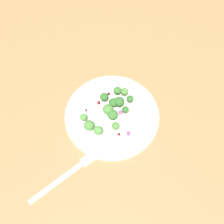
% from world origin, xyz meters
% --- Properties ---
extents(ground_plane, '(1.80, 1.80, 0.02)m').
position_xyz_m(ground_plane, '(0.00, 0.00, -0.01)').
color(ground_plane, olive).
extents(plate, '(0.26, 0.26, 0.02)m').
position_xyz_m(plate, '(0.00, -0.02, 0.01)').
color(plate, white).
rests_on(plate, ground_plane).
extents(dressing_pool, '(0.15, 0.15, 0.00)m').
position_xyz_m(dressing_pool, '(0.00, -0.02, 0.01)').
color(dressing_pool, white).
rests_on(dressing_pool, plate).
extents(broccoli_floret_0, '(0.02, 0.02, 0.02)m').
position_xyz_m(broccoli_floret_0, '(-0.05, -0.04, 0.03)').
color(broccoli_floret_0, '#8EB77A').
rests_on(broccoli_floret_0, plate).
extents(broccoli_floret_1, '(0.03, 0.03, 0.03)m').
position_xyz_m(broccoli_floret_1, '(-0.03, -0.02, 0.03)').
color(broccoli_floret_1, '#9EC684').
rests_on(broccoli_floret_1, plate).
extents(broccoli_floret_2, '(0.02, 0.02, 0.02)m').
position_xyz_m(broccoli_floret_2, '(0.05, -0.06, 0.03)').
color(broccoli_floret_2, '#8EB77A').
rests_on(broccoli_floret_2, plate).
extents(broccoli_floret_3, '(0.03, 0.03, 0.03)m').
position_xyz_m(broccoli_floret_3, '(-0.03, 0.00, 0.03)').
color(broccoli_floret_3, '#ADD18E').
rests_on(broccoli_floret_3, plate).
extents(broccoli_floret_4, '(0.02, 0.02, 0.02)m').
position_xyz_m(broccoli_floret_4, '(-0.06, 0.00, 0.03)').
color(broccoli_floret_4, '#8EB77A').
rests_on(broccoli_floret_4, plate).
extents(broccoli_floret_5, '(0.03, 0.03, 0.03)m').
position_xyz_m(broccoli_floret_5, '(0.01, -0.02, 0.03)').
color(broccoli_floret_5, '#8EB77A').
rests_on(broccoli_floret_5, plate).
extents(broccoli_floret_6, '(0.02, 0.02, 0.02)m').
position_xyz_m(broccoli_floret_6, '(0.01, -0.10, 0.03)').
color(broccoli_floret_6, '#8EB77A').
rests_on(broccoli_floret_6, plate).
extents(broccoli_floret_7, '(0.03, 0.03, 0.03)m').
position_xyz_m(broccoli_floret_7, '(-0.01, -0.03, 0.03)').
color(broccoli_floret_7, '#8EB77A').
rests_on(broccoli_floret_7, plate).
extents(broccoli_floret_8, '(0.02, 0.02, 0.02)m').
position_xyz_m(broccoli_floret_8, '(-0.00, 0.01, 0.03)').
color(broccoli_floret_8, '#8EB77A').
rests_on(broccoli_floret_8, plate).
extents(broccoli_floret_9, '(0.02, 0.02, 0.02)m').
position_xyz_m(broccoli_floret_9, '(-0.06, 0.02, 0.03)').
color(broccoli_floret_9, '#ADD18E').
rests_on(broccoli_floret_9, plate).
extents(broccoli_floret_10, '(0.03, 0.03, 0.03)m').
position_xyz_m(broccoli_floret_10, '(0.04, -0.09, 0.03)').
color(broccoli_floret_10, '#ADD18E').
rests_on(broccoli_floret_10, plate).
extents(broccoli_floret_11, '(0.02, 0.02, 0.02)m').
position_xyz_m(broccoli_floret_11, '(-0.03, 0.03, 0.03)').
color(broccoli_floret_11, '#ADD18E').
rests_on(broccoli_floret_11, plate).
extents(broccoli_floret_12, '(0.02, 0.02, 0.02)m').
position_xyz_m(broccoli_floret_12, '(0.04, -0.02, 0.03)').
color(broccoli_floret_12, '#ADD18E').
rests_on(broccoli_floret_12, plate).
extents(cranberry_0, '(0.01, 0.01, 0.01)m').
position_xyz_m(cranberry_0, '(-0.02, -0.09, 0.02)').
color(cranberry_0, maroon).
rests_on(cranberry_0, plate).
extents(cranberry_1, '(0.01, 0.01, 0.01)m').
position_xyz_m(cranberry_1, '(-0.05, -0.04, 0.02)').
color(cranberry_1, maroon).
rests_on(cranberry_1, plate).
extents(cranberry_2, '(0.01, 0.01, 0.01)m').
position_xyz_m(cranberry_2, '(-0.04, 0.00, 0.02)').
color(cranberry_2, maroon).
rests_on(cranberry_2, plate).
extents(cranberry_3, '(0.01, 0.01, 0.01)m').
position_xyz_m(cranberry_3, '(-0.06, -0.03, 0.02)').
color(cranberry_3, '#4C0A14').
rests_on(cranberry_3, plate).
extents(cranberry_4, '(0.01, 0.01, 0.01)m').
position_xyz_m(cranberry_4, '(0.06, -0.01, 0.02)').
color(cranberry_4, maroon).
rests_on(cranberry_4, plate).
extents(cranberry_5, '(0.01, 0.01, 0.01)m').
position_xyz_m(cranberry_5, '(-0.04, -0.06, 0.02)').
color(cranberry_5, maroon).
rests_on(cranberry_5, plate).
extents(cranberry_6, '(0.01, 0.01, 0.01)m').
position_xyz_m(cranberry_6, '(-0.03, -0.02, 0.02)').
color(cranberry_6, maroon).
rests_on(cranberry_6, plate).
extents(onion_bit_0, '(0.01, 0.01, 0.00)m').
position_xyz_m(onion_bit_0, '(-0.00, -0.00, 0.02)').
color(onion_bit_0, '#934C84').
rests_on(onion_bit_0, plate).
extents(onion_bit_1, '(0.02, 0.01, 0.00)m').
position_xyz_m(onion_bit_1, '(-0.02, -0.04, 0.01)').
color(onion_bit_1, '#A35B93').
rests_on(onion_bit_1, plate).
extents(onion_bit_2, '(0.01, 0.01, 0.00)m').
position_xyz_m(onion_bit_2, '(0.06, 0.01, 0.02)').
color(onion_bit_2, '#843D75').
rests_on(onion_bit_2, plate).
extents(fork, '(0.11, 0.17, 0.01)m').
position_xyz_m(fork, '(0.15, -0.15, 0.00)').
color(fork, silver).
rests_on(fork, ground_plane).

